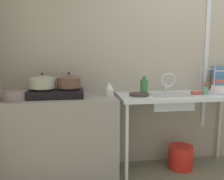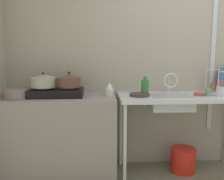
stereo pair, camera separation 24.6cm
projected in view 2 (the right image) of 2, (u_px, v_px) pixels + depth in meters
wall_back at (209, 48)px, 3.03m from camera, size 5.54×0.10×2.80m
wall_metal_strip at (214, 36)px, 2.95m from camera, size 0.05×0.01×2.24m
counter_concrete at (60, 137)px, 2.75m from camera, size 1.20×0.56×0.88m
counter_sink at (182, 102)px, 2.77m from camera, size 1.38×0.56×0.88m
stove at (57, 92)px, 2.67m from camera, size 0.55×0.32×0.10m
pot_on_left_burner at (44, 81)px, 2.65m from camera, size 0.27×0.27×0.16m
pot_on_right_burner at (69, 80)px, 2.66m from camera, size 0.25×0.25×0.16m
pot_beside_stove at (16, 94)px, 2.56m from camera, size 0.24×0.24×0.10m
percolator at (109, 89)px, 2.72m from camera, size 0.10×0.10×0.15m
sink_basin at (171, 102)px, 2.74m from camera, size 0.45×0.32×0.15m
faucet at (171, 81)px, 2.84m from camera, size 0.17×0.09×0.23m
frying_pan at (140, 95)px, 2.70m from camera, size 0.21×0.21×0.03m
cup_by_rack at (208, 92)px, 2.70m from camera, size 0.07×0.07×0.08m
small_bowl_on_drainboard at (199, 94)px, 2.73m from camera, size 0.11×0.11×0.04m
bottle_by_sink at (145, 87)px, 2.75m from camera, size 0.08×0.08×0.20m
utensil_jar at (214, 87)px, 3.00m from camera, size 0.07×0.07×0.20m
bucket_on_floor at (183, 160)px, 2.89m from camera, size 0.28×0.28×0.27m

